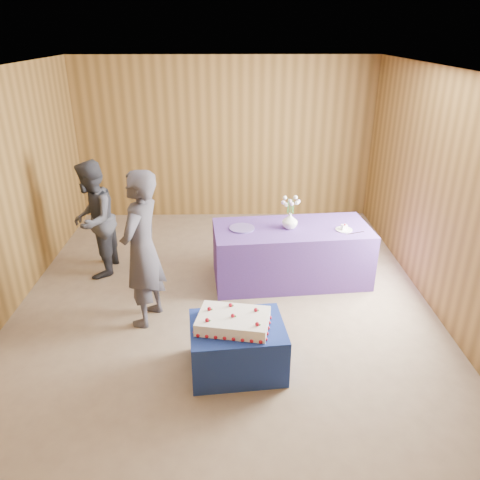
{
  "coord_description": "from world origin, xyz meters",
  "views": [
    {
      "loc": [
        0.1,
        -4.9,
        3.09
      ],
      "look_at": [
        0.2,
        0.1,
        0.81
      ],
      "focal_mm": 35.0,
      "sensor_mm": 36.0,
      "label": 1
    }
  ],
  "objects_px": {
    "guest_left": "(142,250)",
    "guest_right": "(93,220)",
    "serving_table": "(291,254)",
    "sheet_cake": "(233,321)",
    "vase": "(290,221)",
    "cake_table": "(237,347)"
  },
  "relations": [
    {
      "from": "guest_left",
      "to": "guest_right",
      "type": "bearing_deg",
      "value": -127.23
    },
    {
      "from": "serving_table",
      "to": "sheet_cake",
      "type": "bearing_deg",
      "value": -118.32
    },
    {
      "from": "vase",
      "to": "serving_table",
      "type": "bearing_deg",
      "value": 23.41
    },
    {
      "from": "serving_table",
      "to": "guest_right",
      "type": "bearing_deg",
      "value": 169.75
    },
    {
      "from": "serving_table",
      "to": "sheet_cake",
      "type": "relative_size",
      "value": 2.61
    },
    {
      "from": "cake_table",
      "to": "vase",
      "type": "xyz_separation_m",
      "value": [
        0.69,
        1.77,
        0.6
      ]
    },
    {
      "from": "cake_table",
      "to": "serving_table",
      "type": "xyz_separation_m",
      "value": [
        0.73,
        1.79,
        0.12
      ]
    },
    {
      "from": "serving_table",
      "to": "guest_left",
      "type": "distance_m",
      "value": 2.04
    },
    {
      "from": "cake_table",
      "to": "serving_table",
      "type": "bearing_deg",
      "value": 61.88
    },
    {
      "from": "cake_table",
      "to": "vase",
      "type": "relative_size",
      "value": 4.4
    },
    {
      "from": "sheet_cake",
      "to": "guest_left",
      "type": "bearing_deg",
      "value": 148.59
    },
    {
      "from": "serving_table",
      "to": "guest_left",
      "type": "xyz_separation_m",
      "value": [
        -1.75,
        -0.91,
        0.52
      ]
    },
    {
      "from": "sheet_cake",
      "to": "guest_right",
      "type": "bearing_deg",
      "value": 142.49
    },
    {
      "from": "serving_table",
      "to": "cake_table",
      "type": "bearing_deg",
      "value": -117.41
    },
    {
      "from": "sheet_cake",
      "to": "vase",
      "type": "xyz_separation_m",
      "value": [
        0.73,
        1.78,
        0.29
      ]
    },
    {
      "from": "cake_table",
      "to": "vase",
      "type": "height_order",
      "value": "vase"
    },
    {
      "from": "guest_right",
      "to": "cake_table",
      "type": "bearing_deg",
      "value": 43.62
    },
    {
      "from": "cake_table",
      "to": "vase",
      "type": "distance_m",
      "value": 2.0
    },
    {
      "from": "vase",
      "to": "cake_table",
      "type": "bearing_deg",
      "value": -111.41
    },
    {
      "from": "vase",
      "to": "guest_right",
      "type": "distance_m",
      "value": 2.57
    },
    {
      "from": "vase",
      "to": "guest_left",
      "type": "xyz_separation_m",
      "value": [
        -1.71,
        -0.9,
        0.04
      ]
    },
    {
      "from": "sheet_cake",
      "to": "vase",
      "type": "distance_m",
      "value": 1.95
    }
  ]
}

